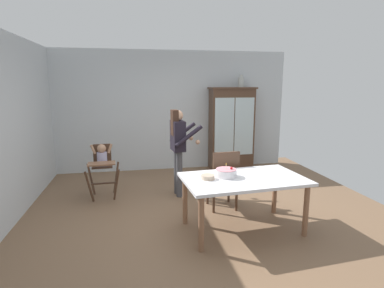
{
  "coord_description": "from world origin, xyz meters",
  "views": [
    {
      "loc": [
        -0.89,
        -4.38,
        1.97
      ],
      "look_at": [
        0.08,
        0.7,
        0.95
      ],
      "focal_mm": 28.77,
      "sensor_mm": 36.0,
      "label": 1
    }
  ],
  "objects_px": {
    "china_cabinet": "(231,128)",
    "serving_bowl": "(208,177)",
    "ceramic_vase": "(241,82)",
    "adult_person": "(178,142)",
    "high_chair_with_toddler": "(102,161)",
    "dining_chair_far_side": "(224,176)",
    "birthday_cake": "(226,173)",
    "dining_table": "(244,184)"
  },
  "relations": [
    {
      "from": "serving_bowl",
      "to": "dining_chair_far_side",
      "type": "height_order",
      "value": "dining_chair_far_side"
    },
    {
      "from": "china_cabinet",
      "to": "serving_bowl",
      "type": "relative_size",
      "value": 10.49
    },
    {
      "from": "dining_table",
      "to": "high_chair_with_toddler",
      "type": "bearing_deg",
      "value": 140.48
    },
    {
      "from": "ceramic_vase",
      "to": "high_chair_with_toddler",
      "type": "xyz_separation_m",
      "value": [
        -2.98,
        -1.4,
        -1.35
      ]
    },
    {
      "from": "adult_person",
      "to": "dining_chair_far_side",
      "type": "relative_size",
      "value": 1.59
    },
    {
      "from": "serving_bowl",
      "to": "high_chair_with_toddler",
      "type": "bearing_deg",
      "value": 132.94
    },
    {
      "from": "birthday_cake",
      "to": "china_cabinet",
      "type": "bearing_deg",
      "value": 70.79
    },
    {
      "from": "ceramic_vase",
      "to": "adult_person",
      "type": "distance_m",
      "value": 2.5
    },
    {
      "from": "birthday_cake",
      "to": "serving_bowl",
      "type": "distance_m",
      "value": 0.27
    },
    {
      "from": "china_cabinet",
      "to": "birthday_cake",
      "type": "bearing_deg",
      "value": -109.21
    },
    {
      "from": "dining_table",
      "to": "serving_bowl",
      "type": "height_order",
      "value": "serving_bowl"
    },
    {
      "from": "china_cabinet",
      "to": "serving_bowl",
      "type": "height_order",
      "value": "china_cabinet"
    },
    {
      "from": "serving_bowl",
      "to": "dining_chair_far_side",
      "type": "bearing_deg",
      "value": 57.61
    },
    {
      "from": "serving_bowl",
      "to": "dining_chair_far_side",
      "type": "xyz_separation_m",
      "value": [
        0.42,
        0.67,
        -0.21
      ]
    },
    {
      "from": "birthday_cake",
      "to": "serving_bowl",
      "type": "relative_size",
      "value": 1.56
    },
    {
      "from": "china_cabinet",
      "to": "adult_person",
      "type": "bearing_deg",
      "value": -133.67
    },
    {
      "from": "adult_person",
      "to": "birthday_cake",
      "type": "xyz_separation_m",
      "value": [
        0.44,
        -1.4,
        -0.17
      ]
    },
    {
      "from": "adult_person",
      "to": "serving_bowl",
      "type": "xyz_separation_m",
      "value": [
        0.18,
        -1.46,
        -0.2
      ]
    },
    {
      "from": "ceramic_vase",
      "to": "dining_chair_far_side",
      "type": "xyz_separation_m",
      "value": [
        -1.07,
        -2.33,
        -1.45
      ]
    },
    {
      "from": "serving_bowl",
      "to": "dining_chair_far_side",
      "type": "relative_size",
      "value": 0.19
    },
    {
      "from": "high_chair_with_toddler",
      "to": "serving_bowl",
      "type": "bearing_deg",
      "value": -50.31
    },
    {
      "from": "high_chair_with_toddler",
      "to": "birthday_cake",
      "type": "bearing_deg",
      "value": -44.64
    },
    {
      "from": "birthday_cake",
      "to": "high_chair_with_toddler",
      "type": "bearing_deg",
      "value": 138.61
    },
    {
      "from": "serving_bowl",
      "to": "china_cabinet",
      "type": "bearing_deg",
      "value": 66.73
    },
    {
      "from": "high_chair_with_toddler",
      "to": "adult_person",
      "type": "relative_size",
      "value": 0.62
    },
    {
      "from": "adult_person",
      "to": "dining_table",
      "type": "xyz_separation_m",
      "value": [
        0.66,
        -1.49,
        -0.32
      ]
    },
    {
      "from": "dining_table",
      "to": "serving_bowl",
      "type": "bearing_deg",
      "value": 176.7
    },
    {
      "from": "ceramic_vase",
      "to": "birthday_cake",
      "type": "distance_m",
      "value": 3.41
    },
    {
      "from": "adult_person",
      "to": "china_cabinet",
      "type": "bearing_deg",
      "value": -49.63
    },
    {
      "from": "dining_table",
      "to": "birthday_cake",
      "type": "height_order",
      "value": "birthday_cake"
    },
    {
      "from": "high_chair_with_toddler",
      "to": "birthday_cake",
      "type": "distance_m",
      "value": 2.34
    },
    {
      "from": "ceramic_vase",
      "to": "high_chair_with_toddler",
      "type": "relative_size",
      "value": 0.28
    },
    {
      "from": "birthday_cake",
      "to": "serving_bowl",
      "type": "height_order",
      "value": "birthday_cake"
    },
    {
      "from": "adult_person",
      "to": "dining_table",
      "type": "distance_m",
      "value": 1.66
    },
    {
      "from": "birthday_cake",
      "to": "dining_table",
      "type": "bearing_deg",
      "value": -20.65
    },
    {
      "from": "ceramic_vase",
      "to": "serving_bowl",
      "type": "xyz_separation_m",
      "value": [
        -1.49,
        -3.0,
        -1.24
      ]
    },
    {
      "from": "high_chair_with_toddler",
      "to": "serving_bowl",
      "type": "height_order",
      "value": "high_chair_with_toddler"
    },
    {
      "from": "china_cabinet",
      "to": "dining_chair_far_side",
      "type": "relative_size",
      "value": 1.97
    },
    {
      "from": "china_cabinet",
      "to": "dining_table",
      "type": "xyz_separation_m",
      "value": [
        -0.8,
        -3.02,
        -0.3
      ]
    },
    {
      "from": "china_cabinet",
      "to": "adult_person",
      "type": "xyz_separation_m",
      "value": [
        -1.46,
        -1.53,
        0.02
      ]
    },
    {
      "from": "ceramic_vase",
      "to": "birthday_cake",
      "type": "relative_size",
      "value": 0.96
    },
    {
      "from": "high_chair_with_toddler",
      "to": "dining_table",
      "type": "relative_size",
      "value": 0.57
    }
  ]
}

